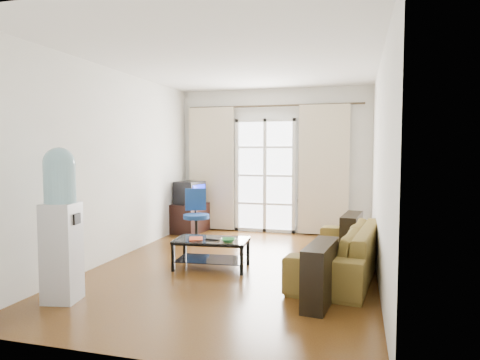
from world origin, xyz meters
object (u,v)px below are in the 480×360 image
(sofa, at_px, (339,250))
(task_chair, at_px, (196,227))
(crt_tv, at_px, (189,193))
(water_cooler, at_px, (61,222))
(tv_stand, at_px, (190,218))
(coffee_table, at_px, (212,249))

(sofa, relative_size, task_chair, 2.47)
(sofa, xyz_separation_m, crt_tv, (-2.86, 2.07, 0.45))
(water_cooler, bearing_deg, crt_tv, 82.52)
(sofa, height_order, crt_tv, crt_tv)
(crt_tv, bearing_deg, tv_stand, 107.84)
(coffee_table, xyz_separation_m, water_cooler, (-1.07, -1.58, 0.58))
(crt_tv, xyz_separation_m, task_chair, (0.45, -0.78, -0.49))
(crt_tv, distance_m, water_cooler, 3.79)
(crt_tv, height_order, task_chair, crt_tv)
(tv_stand, xyz_separation_m, crt_tv, (0.00, -0.06, 0.49))
(tv_stand, distance_m, crt_tv, 0.49)
(crt_tv, bearing_deg, sofa, -21.26)
(tv_stand, height_order, task_chair, task_chair)
(tv_stand, xyz_separation_m, task_chair, (0.46, -0.84, -0.01))
(crt_tv, bearing_deg, coffee_table, -46.33)
(coffee_table, xyz_separation_m, tv_stand, (-1.23, 2.26, 0.02))
(crt_tv, relative_size, task_chair, 0.62)
(sofa, distance_m, task_chair, 2.73)
(tv_stand, relative_size, crt_tv, 1.33)
(tv_stand, bearing_deg, task_chair, -52.08)
(sofa, relative_size, crt_tv, 3.99)
(coffee_table, distance_m, water_cooler, 2.00)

